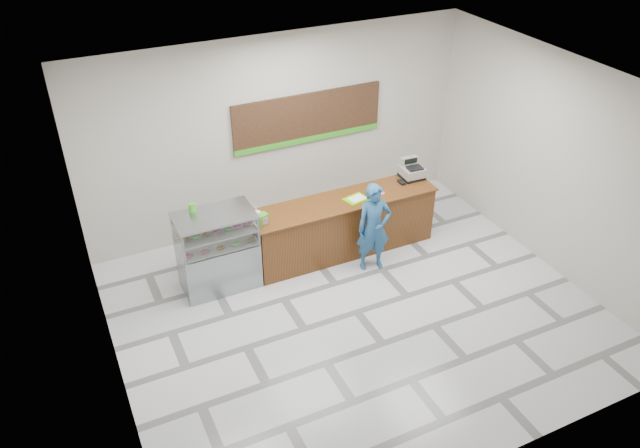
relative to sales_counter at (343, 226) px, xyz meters
name	(u,v)px	position (x,y,z in m)	size (l,w,h in m)	color
floor	(357,312)	(-0.55, -1.55, -0.52)	(7.00, 7.00, 0.00)	silver
back_wall	(279,133)	(-0.55, 1.45, 1.23)	(7.00, 7.00, 0.00)	#B9B3AA
ceiling	(366,94)	(-0.55, -1.55, 2.98)	(7.00, 7.00, 0.00)	silver
sales_counter	(343,226)	(0.00, 0.00, 0.00)	(3.26, 0.76, 1.03)	brown
display_case	(218,250)	(-2.22, 0.00, 0.16)	(1.22, 0.72, 1.33)	gray
menu_board	(308,119)	(0.00, 1.41, 1.42)	(2.80, 0.06, 0.90)	black
cash_register	(412,171)	(1.43, 0.18, 0.65)	(0.40, 0.42, 0.36)	black
card_terminal	(402,182)	(1.16, 0.07, 0.53)	(0.08, 0.17, 0.04)	black
serving_tray	(356,199)	(0.18, -0.08, 0.52)	(0.42, 0.34, 0.02)	#61D704
napkin_box	(258,216)	(-1.50, 0.06, 0.57)	(0.12, 0.12, 0.11)	white
straw_cup	(256,214)	(-1.50, 0.13, 0.57)	(0.07, 0.07, 0.11)	silver
promo_box	(262,219)	(-1.50, -0.10, 0.60)	(0.19, 0.13, 0.17)	green
donut_decal	(380,193)	(0.66, -0.05, 0.52)	(0.17, 0.17, 0.00)	pink
green_cup_left	(192,208)	(-2.49, 0.22, 0.88)	(0.09, 0.09, 0.14)	green
green_cup_right	(193,207)	(-2.47, 0.23, 0.88)	(0.09, 0.09, 0.14)	green
customer	(374,227)	(0.23, -0.61, 0.26)	(0.57, 0.37, 1.55)	#235283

